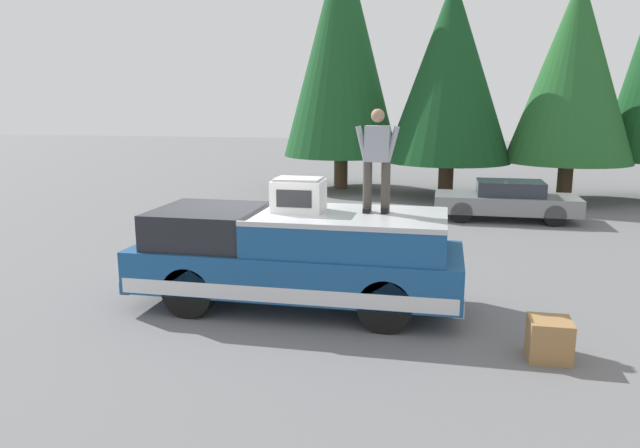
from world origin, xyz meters
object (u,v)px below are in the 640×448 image
pickup_truck (297,257)px  person_on_truck_bed (377,158)px  wooden_crate (549,339)px  compressor_unit (299,195)px  parked_car_grey (507,200)px

pickup_truck → person_on_truck_bed: 2.14m
person_on_truck_bed → wooden_crate: 3.79m
pickup_truck → compressor_unit: (0.06, -0.02, 1.05)m
compressor_unit → wooden_crate: bearing=-110.5°
pickup_truck → person_on_truck_bed: (0.22, -1.30, 1.68)m
person_on_truck_bed → compressor_unit: bearing=97.1°
compressor_unit → person_on_truck_bed: size_ratio=0.50×
compressor_unit → person_on_truck_bed: (0.16, -1.28, 0.62)m
compressor_unit → parked_car_grey: compressor_unit is taller
wooden_crate → compressor_unit: bearing=69.5°
person_on_truck_bed → parked_car_grey: size_ratio=0.41×
pickup_truck → person_on_truck_bed: size_ratio=3.28×
pickup_truck → parked_car_grey: size_ratio=1.35×
compressor_unit → person_on_truck_bed: person_on_truck_bed is taller
pickup_truck → wooden_crate: pickup_truck is taller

